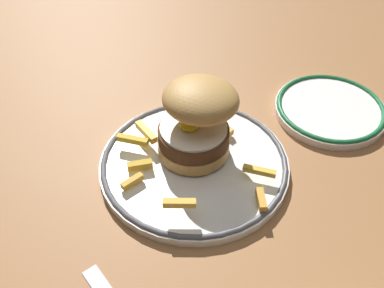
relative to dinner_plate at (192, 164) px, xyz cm
name	(u,v)px	position (x,y,z in cm)	size (l,w,h in cm)	color
ground_plane	(194,171)	(0.31, 1.19, -2.84)	(117.78, 104.05, 4.00)	#936139
dinner_plate	(192,164)	(0.00, 0.00, 0.00)	(26.00, 26.00, 1.60)	white
burger	(198,119)	(0.91, 2.46, 6.03)	(14.49, 14.48, 10.73)	#B28041
fries_pile	(183,147)	(-1.15, 1.62, 1.65)	(21.10, 20.30, 2.66)	gold
side_plate	(330,109)	(22.25, 10.61, 0.00)	(17.19, 17.19, 1.60)	white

